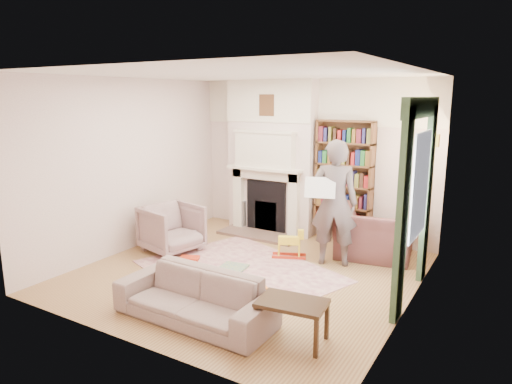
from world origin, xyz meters
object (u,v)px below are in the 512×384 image
Objects in this scene: bookcase at (344,175)px; armchair_left at (172,229)px; rocking_horse at (289,244)px; man_reading at (334,203)px; paraffin_heater at (241,214)px; coffee_table at (292,321)px; armchair_reading at (374,234)px; sofa at (195,297)px.

bookcase is 3.05m from armchair_left.
man_reading is at bearing -14.44° from rocking_horse.
armchair_left is at bearing -97.70° from paraffin_heater.
coffee_table is 1.27× the size of paraffin_heater.
man_reading is at bearing 44.42° from armchair_reading.
man_reading is 2.52m from paraffin_heater.
rocking_horse is (-0.68, -0.11, -0.72)m from man_reading.
rocking_horse is (-0.41, -1.26, -0.94)m from bookcase.
man_reading reaches higher than sofa.
rocking_horse is at bearing 23.38° from armchair_reading.
armchair_left is (-2.93, -1.41, -0.00)m from armchair_reading.
bookcase is at bearing -95.26° from man_reading.
armchair_reading is 2.95m from coffee_table.
armchair_reading is 1.35m from rocking_horse.
paraffin_heater is at bearing -41.18° from man_reading.
bookcase is 1.55× the size of armchair_reading.
armchair_reading reaches higher than rocking_horse.
armchair_left is 1.55× the size of paraffin_heater.
sofa is at bearing -65.51° from paraffin_heater.
armchair_reading is 1.40× the size of armchair_left.
bookcase is 2.17m from paraffin_heater.
man_reading reaches higher than armchair_reading.
armchair_left reaches higher than coffee_table.
coffee_table is at bearing 82.66° from man_reading.
armchair_left is at bearing 177.76° from rocking_horse.
paraffin_heater is (-2.71, 3.27, 0.05)m from coffee_table.
sofa reaches higher than coffee_table.
bookcase is 3.48× the size of rocking_horse.
armchair_reading is at bearing -6.90° from paraffin_heater.
armchair_reading is 2.71m from paraffin_heater.
bookcase reaches higher than rocking_horse.
rocking_horse is at bearing -55.34° from armchair_left.
sofa is at bearing 55.85° from man_reading.
coffee_table is at bearing 7.97° from sofa.
armchair_reading is 1.71× the size of coffee_table.
armchair_reading is 0.63× the size of man_reading.
bookcase is at bearing 6.38° from paraffin_heater.
paraffin_heater is (-1.97, -0.22, -0.90)m from bookcase.
coffee_table is at bearing -77.92° from bookcase.
sofa is (1.79, -1.68, -0.11)m from armchair_left.
armchair_left is at bearing 137.84° from sofa.
armchair_left is 1.22× the size of coffee_table.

